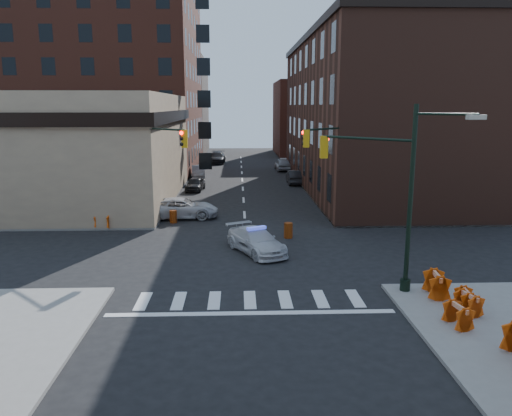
{
  "coord_description": "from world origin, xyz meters",
  "views": [
    {
      "loc": [
        -0.46,
        -26.7,
        8.08
      ],
      "look_at": [
        0.57,
        1.84,
        2.2
      ],
      "focal_mm": 35.0,
      "sensor_mm": 36.0,
      "label": 1
    }
  ],
  "objects": [
    {
      "name": "barrel_road",
      "position": [
        2.63,
        3.23,
        0.48
      ],
      "size": [
        0.6,
        0.6,
        0.96
      ],
      "primitive_type": "cylinder",
      "rotation": [
        0.0,
        0.0,
        0.14
      ],
      "color": "#DD4A0A",
      "rests_on": "ground"
    },
    {
      "name": "bank_building",
      "position": [
        -17.0,
        16.5,
        4.5
      ],
      "size": [
        22.0,
        22.0,
        9.0
      ],
      "primitive_type": "cube",
      "color": "tan",
      "rests_on": "ground"
    },
    {
      "name": "pedestrian_a",
      "position": [
        -9.55,
        8.46,
        0.97
      ],
      "size": [
        0.7,
        0.7,
        1.64
      ],
      "primitive_type": "imported",
      "rotation": [
        0.0,
        0.0,
        -0.77
      ],
      "color": "black",
      "rests_on": "sidewalk_nw"
    },
    {
      "name": "barricade_se_d",
      "position": [
        7.52,
        -10.0,
        0.58
      ],
      "size": [
        0.74,
        1.21,
        0.85
      ],
      "primitive_type": null,
      "rotation": [
        0.0,
        0.0,
        1.73
      ],
      "color": "#E64E0A",
      "rests_on": "sidewalk_se"
    },
    {
      "name": "barricade_nw_b",
      "position": [
        -8.5,
        7.11,
        0.66
      ],
      "size": [
        1.49,
        0.98,
        1.03
      ],
      "primitive_type": null,
      "rotation": [
        0.0,
        0.0,
        -0.23
      ],
      "color": "red",
      "rests_on": "sidewalk_nw"
    },
    {
      "name": "tree_ne_far",
      "position": [
        7.5,
        34.0,
        3.49
      ],
      "size": [
        3.0,
        3.0,
        4.85
      ],
      "color": "black",
      "rests_on": "sidewalk_ne"
    },
    {
      "name": "parked_car_wdeep",
      "position": [
        -3.43,
        44.49,
        0.8
      ],
      "size": [
        2.4,
        5.57,
        1.6
      ],
      "primitive_type": "imported",
      "rotation": [
        0.0,
        0.0,
        -0.03
      ],
      "color": "black",
      "rests_on": "ground"
    },
    {
      "name": "filler_nw",
      "position": [
        -16.0,
        62.0,
        8.0
      ],
      "size": [
        20.0,
        18.0,
        16.0
      ],
      "primitive_type": "cube",
      "color": "brown",
      "rests_on": "ground"
    },
    {
      "name": "barricade_se_a",
      "position": [
        7.87,
        -7.05,
        0.66
      ],
      "size": [
        0.84,
        1.44,
        1.03
      ],
      "primitive_type": null,
      "rotation": [
        0.0,
        0.0,
        1.45
      ],
      "color": "#C63C09",
      "rests_on": "sidewalk_se"
    },
    {
      "name": "parked_car_wfar",
      "position": [
        -5.0,
        30.16,
        0.68
      ],
      "size": [
        1.79,
        4.21,
        1.35
      ],
      "primitive_type": "imported",
      "rotation": [
        0.0,
        0.0,
        0.09
      ],
      "color": "gray",
      "rests_on": "ground"
    },
    {
      "name": "barricade_se_c",
      "position": [
        8.5,
        -8.5,
        0.56
      ],
      "size": [
        0.68,
        1.15,
        0.82
      ],
      "primitive_type": null,
      "rotation": [
        0.0,
        0.0,
        1.45
      ],
      "color": "#DB450A",
      "rests_on": "sidewalk_se"
    },
    {
      "name": "police_car",
      "position": [
        0.52,
        0.14,
        0.68
      ],
      "size": [
        3.78,
        5.01,
        1.35
      ],
      "primitive_type": "imported",
      "rotation": [
        0.0,
        0.0,
        0.46
      ],
      "color": "silver",
      "rests_on": "ground"
    },
    {
      "name": "pedestrian_c",
      "position": [
        -10.0,
        8.93,
        1.06
      ],
      "size": [
        1.02,
        1.11,
        1.82
      ],
      "primitive_type": "imported",
      "rotation": [
        0.0,
        0.0,
        0.89
      ],
      "color": "#1C232B",
      "rests_on": "sidewalk_nw"
    },
    {
      "name": "signal_pole_se",
      "position": [
        6.04,
        -5.52,
        4.61
      ],
      "size": [
        5.4,
        5.27,
        8.0
      ],
      "rotation": [
        0.0,
        0.0,
        2.36
      ],
      "color": "black",
      "rests_on": "sidewalk_se"
    },
    {
      "name": "pickup",
      "position": [
        -4.6,
        9.1,
        0.74
      ],
      "size": [
        5.4,
        2.61,
        1.48
      ],
      "primitive_type": "imported",
      "rotation": [
        0.0,
        0.0,
        1.6
      ],
      "color": "#BCBCC1",
      "rests_on": "ground"
    },
    {
      "name": "barricade_nw_a",
      "position": [
        -9.39,
        5.7,
        0.58
      ],
      "size": [
        1.23,
        0.75,
        0.86
      ],
      "primitive_type": null,
      "rotation": [
        0.0,
        0.0,
        -0.17
      ],
      "color": "#CC4909",
      "rests_on": "sidewalk_nw"
    },
    {
      "name": "ground",
      "position": [
        0.0,
        0.0,
        0.0
      ],
      "size": [
        140.0,
        140.0,
        0.0
      ],
      "primitive_type": "plane",
      "color": "black",
      "rests_on": "ground"
    },
    {
      "name": "barricade_se_b",
      "position": [
        8.4,
        -8.89,
        0.57
      ],
      "size": [
        0.82,
        1.22,
        0.84
      ],
      "primitive_type": null,
      "rotation": [
        0.0,
        0.0,
        1.82
      ],
      "color": "red",
      "rests_on": "sidewalk_se"
    },
    {
      "name": "tree_ne_near",
      "position": [
        7.5,
        26.0,
        3.49
      ],
      "size": [
        3.0,
        3.0,
        4.85
      ],
      "color": "black",
      "rests_on": "sidewalk_ne"
    },
    {
      "name": "signal_pole_ne",
      "position": [
        5.84,
        5.35,
        4.34
      ],
      "size": [
        3.67,
        3.58,
        8.0
      ],
      "rotation": [
        0.0,
        0.0,
        -2.36
      ],
      "color": "black",
      "rests_on": "sidewalk_ne"
    },
    {
      "name": "apartment_block",
      "position": [
        -18.5,
        40.0,
        12.0
      ],
      "size": [
        25.0,
        25.0,
        24.0
      ],
      "primitive_type": "cube",
      "color": "#5D2A1D",
      "rests_on": "ground"
    },
    {
      "name": "sidewalk_ne",
      "position": [
        23.0,
        32.75,
        0.07
      ],
      "size": [
        34.0,
        54.5,
        0.15
      ],
      "primitive_type": "cube",
      "color": "gray",
      "rests_on": "ground"
    },
    {
      "name": "signal_pole_nw",
      "position": [
        -5.85,
        5.34,
        4.34
      ],
      "size": [
        3.58,
        3.67,
        8.0
      ],
      "rotation": [
        0.0,
        0.0,
        -0.79
      ],
      "color": "black",
      "rests_on": "sidewalk_nw"
    },
    {
      "name": "barrel_bank",
      "position": [
        -5.03,
        7.58,
        0.45
      ],
      "size": [
        0.57,
        0.57,
        0.89
      ],
      "primitive_type": "cylinder",
      "rotation": [
        0.0,
        0.0,
        -0.16
      ],
      "color": "#EB480B",
      "rests_on": "ground"
    },
    {
      "name": "sidewalk_nw",
      "position": [
        -23.0,
        32.75,
        0.07
      ],
      "size": [
        34.0,
        54.5,
        0.15
      ],
      "primitive_type": "cube",
      "color": "gray",
      "rests_on": "ground"
    },
    {
      "name": "parked_car_enear",
      "position": [
        5.5,
        24.95,
        0.72
      ],
      "size": [
        1.54,
        4.39,
        1.45
      ],
      "primitive_type": "imported",
      "rotation": [
        0.0,
        0.0,
        3.14
      ],
      "color": "black",
      "rests_on": "ground"
    },
    {
      "name": "parked_car_wnear",
      "position": [
        -4.6,
        21.06,
        0.64
      ],
      "size": [
        1.92,
        3.92,
        1.29
      ],
      "primitive_type": "imported",
      "rotation": [
        0.0,
        0.0,
        -0.11
      ],
      "color": "black",
      "rests_on": "ground"
    },
    {
      "name": "parked_car_efar",
      "position": [
        5.2,
        35.95,
        0.77
      ],
      "size": [
        1.96,
        4.58,
        1.54
      ],
      "primitive_type": "imported",
      "rotation": [
        0.0,
        0.0,
        3.17
      ],
      "color": "#95979E",
      "rests_on": "ground"
    },
    {
      "name": "filler_ne",
      "position": [
        14.0,
        58.0,
        6.0
      ],
      "size": [
        16.0,
        16.0,
        12.0
      ],
      "primitive_type": "cube",
      "color": "#5D2A1D",
      "rests_on": "ground"
    },
    {
      "name": "pedestrian_b",
      "position": [
        -9.92,
        6.0,
        1.05
      ],
      "size": [
        1.04,
        0.91,
        1.79
      ],
      "primitive_type": "imported",
      "rotation": [
        0.0,
        0.0,
        0.31
      ],
      "color": "black",
      "rests_on": "sidewalk_nw"
    },
    {
      "name": "commercial_row_ne",
      "position": [
        13.0,
        22.5,
        7.0
      ],
      "size": [
        14.0,
        34.0,
        14.0
      ],
      "primitive_type": "cube",
      "color": "#49281D",
      "rests_on": "ground"
    }
  ]
}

